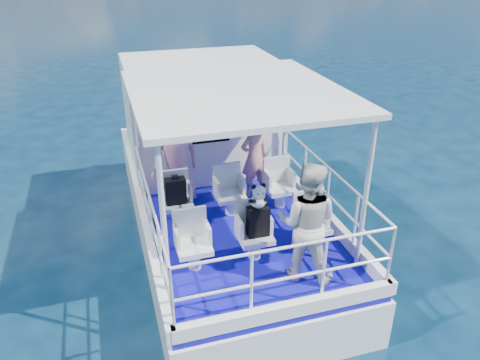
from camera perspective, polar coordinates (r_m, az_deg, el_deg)
name	(u,v)px	position (r m, az deg, el deg)	size (l,w,h in m)	color
ground	(234,263)	(8.38, -0.74, -10.06)	(2000.00, 2000.00, 0.00)	#061D32
hull	(220,233)	(9.17, -2.50, -6.48)	(3.00, 7.00, 1.60)	white
deck	(219,195)	(8.73, -2.61, -1.80)	(2.90, 6.90, 0.10)	#0F0A8E
cabin	(201,114)	(9.44, -4.77, 7.98)	(2.85, 2.00, 2.20)	white
canopy	(237,92)	(6.79, -0.41, 10.69)	(3.00, 3.20, 0.08)	white
canopy_posts	(238,166)	(7.14, -0.27, 1.75)	(2.77, 2.97, 2.20)	white
railings	(244,210)	(7.14, 0.50, -3.67)	(2.84, 3.59, 1.00)	white
seat_port_fwd	(178,212)	(7.78, -7.59, -3.83)	(0.48, 0.46, 0.38)	silver
seat_center_fwd	(230,204)	(7.94, -1.19, -2.91)	(0.48, 0.46, 0.38)	silver
seat_stbd_fwd	(280,196)	(8.20, 4.88, -1.99)	(0.48, 0.46, 0.38)	silver
seat_port_aft	(194,256)	(6.70, -5.61, -9.25)	(0.48, 0.46, 0.38)	silver
seat_center_aft	(255,246)	(6.89, 1.80, -8.01)	(0.48, 0.46, 0.38)	silver
seat_stbd_aft	(311,236)	(7.18, 8.67, -6.73)	(0.48, 0.46, 0.38)	silver
passenger_port_fwd	(176,158)	(8.06, -7.85, 2.68)	(0.65, 0.46, 1.73)	#C680A4
passenger_stbd_fwd	(254,157)	(8.34, 1.77, 2.77)	(0.54, 0.35, 1.47)	#C98288
passenger_stbd_aft	(307,222)	(6.23, 8.13, -5.13)	(0.83, 0.65, 1.70)	silver
backpack_port	(176,191)	(7.55, -7.85, -1.33)	(0.33, 0.18, 0.43)	black
backpack_center	(258,221)	(6.66, 2.21, -5.06)	(0.30, 0.17, 0.46)	black
compact_camera	(174,177)	(7.44, -8.00, 0.34)	(0.11, 0.06, 0.06)	black
panda	(258,196)	(6.46, 2.27, -1.94)	(0.24, 0.20, 0.36)	white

